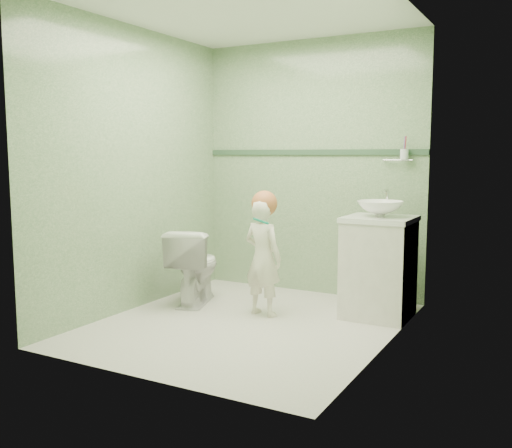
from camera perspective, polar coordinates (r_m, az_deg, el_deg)
The scene contains 12 objects.
ground at distance 4.55m, azimuth -0.92°, elevation -9.99°, with size 2.50×2.50×0.00m, color beige.
room_shell at distance 4.36m, azimuth -0.95°, elevation 5.28°, with size 2.50×2.54×2.40m.
trim_stripe at distance 5.47m, azimuth 5.50°, elevation 7.16°, with size 2.20×0.02×0.05m, color #325138.
vanity at distance 4.77m, azimuth 12.15°, elevation -4.42°, with size 0.52×0.50×0.80m, color silver.
counter at distance 4.71m, azimuth 12.28°, elevation 0.48°, with size 0.54×0.52×0.04m, color white.
basin at distance 4.70m, azimuth 12.30°, elevation 1.50°, with size 0.37×0.37×0.13m, color white.
faucet at distance 4.87m, azimuth 12.94°, elevation 2.61°, with size 0.03×0.13×0.18m.
cup_holder at distance 5.13m, azimuth 14.52°, elevation 6.74°, with size 0.26×0.07×0.21m.
toilet at distance 5.15m, azimuth -6.18°, elevation -4.18°, with size 0.38×0.66×0.68m, color white.
toddler at distance 4.70m, azimuth 0.69°, elevation -3.40°, with size 0.35×0.23×0.96m, color white.
hair_cap at distance 4.67m, azimuth 0.84°, elevation 2.06°, with size 0.21×0.21×0.21m, color #B86738.
teal_toothbrush at distance 4.51m, azimuth 0.48°, elevation 0.35°, with size 0.11×0.14×0.08m.
Camera 1 is at (2.15, -3.79, 1.33)m, focal length 40.02 mm.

